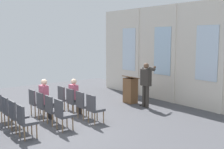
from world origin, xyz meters
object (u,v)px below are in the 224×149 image
(lectern, at_px, (130,90))
(audience_r0_c1, at_px, (75,95))
(chair_r2_c0, at_px, (2,106))
(audience_r1_c1, at_px, (45,97))
(chair_r1_c1, at_px, (43,104))
(chair_r1_c2, at_px, (52,108))
(chair_r2_c3, at_px, (25,119))
(chair_r1_c3, at_px, (62,113))
(chair_r2_c1, at_px, (9,110))
(chair_r0_c1, at_px, (73,100))
(chair_r1_c0, at_px, (35,101))
(chair_r0_c3, at_px, (94,107))
(chair_r2_c2, at_px, (16,114))
(speaker, at_px, (146,82))
(chair_r0_c0, at_px, (64,97))
(chair_r0_c2, at_px, (83,103))
(mic_stand, at_px, (143,97))

(lectern, height_order, audience_r0_c1, audience_r0_c1)
(chair_r2_c0, bearing_deg, audience_r1_c1, 61.13)
(audience_r0_c1, relative_size, audience_r1_c1, 0.93)
(chair_r1_c1, bearing_deg, lectern, 92.16)
(chair_r1_c2, bearing_deg, chair_r2_c3, -59.46)
(audience_r1_c1, bearing_deg, lectern, 92.20)
(chair_r1_c3, height_order, chair_r2_c0, same)
(lectern, relative_size, chair_r2_c0, 1.23)
(chair_r2_c0, height_order, chair_r2_c3, same)
(lectern, xyz_separation_m, chair_r2_c1, (0.15, -5.09, -0.02))
(chair_r1_c2, bearing_deg, chair_r0_c1, 120.54)
(lectern, distance_m, chair_r1_c0, 4.00)
(chair_r2_c0, bearing_deg, lectern, 84.24)
(chair_r0_c3, distance_m, chair_r2_c0, 3.00)
(audience_r1_c1, bearing_deg, audience_r0_c1, 90.00)
(chair_r1_c2, bearing_deg, chair_r2_c1, -120.54)
(chair_r1_c1, height_order, chair_r2_c1, same)
(audience_r1_c1, height_order, chair_r1_c2, audience_r1_c1)
(chair_r0_c3, relative_size, chair_r2_c0, 1.00)
(chair_r0_c3, bearing_deg, chair_r2_c2, -106.43)
(speaker, distance_m, chair_r1_c3, 4.01)
(chair_r1_c0, bearing_deg, chair_r0_c3, 29.47)
(chair_r1_c1, xyz_separation_m, chair_r2_c0, (-0.66, -1.12, 0.00))
(chair_r0_c1, distance_m, audience_r0_c1, 0.20)
(chair_r0_c0, relative_size, chair_r0_c2, 1.00)
(lectern, relative_size, chair_r1_c1, 1.23)
(chair_r1_c1, relative_size, audience_r1_c1, 0.68)
(chair_r0_c1, relative_size, chair_r1_c1, 1.00)
(speaker, relative_size, mic_stand, 1.13)
(audience_r0_c1, distance_m, chair_r0_c3, 1.34)
(chair_r1_c0, bearing_deg, chair_r0_c2, 40.29)
(chair_r2_c2, bearing_deg, chair_r2_c0, 180.00)
(chair_r0_c0, distance_m, chair_r2_c2, 2.61)
(chair_r0_c2, xyz_separation_m, audience_r1_c1, (-0.66, -1.05, 0.23))
(chair_r0_c3, distance_m, chair_r1_c2, 1.31)
(audience_r1_c1, distance_m, chair_r2_c2, 1.39)
(chair_r1_c0, bearing_deg, speaker, 69.57)
(chair_r0_c0, bearing_deg, chair_r1_c2, -40.29)
(lectern, xyz_separation_m, audience_r1_c1, (0.15, -3.89, 0.21))
(chair_r1_c1, height_order, audience_r1_c1, audience_r1_c1)
(audience_r0_c1, height_order, audience_r1_c1, audience_r1_c1)
(chair_r2_c0, relative_size, chair_r2_c1, 1.00)
(chair_r1_c1, bearing_deg, chair_r1_c3, 0.00)
(chair_r1_c0, distance_m, chair_r2_c2, 1.74)
(chair_r2_c0, relative_size, chair_r2_c3, 1.00)
(chair_r0_c2, height_order, chair_r0_c3, same)
(chair_r0_c3, height_order, chair_r2_c0, same)
(chair_r1_c3, bearing_deg, chair_r0_c0, 150.53)
(chair_r0_c2, bearing_deg, chair_r2_c3, -73.57)
(mic_stand, distance_m, chair_r1_c1, 4.10)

